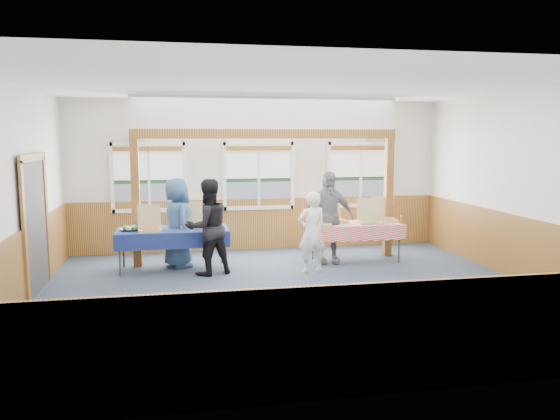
# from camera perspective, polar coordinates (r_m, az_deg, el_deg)

# --- Properties ---
(floor) EXTENTS (8.00, 8.00, 0.00)m
(floor) POSITION_cam_1_polar(r_m,az_deg,el_deg) (8.68, 1.29, -8.65)
(floor) COLOR #2A3345
(floor) RESTS_ON ground
(ceiling) EXTENTS (8.00, 8.00, 0.00)m
(ceiling) POSITION_cam_1_polar(r_m,az_deg,el_deg) (8.36, 1.36, 12.89)
(ceiling) COLOR white
(ceiling) RESTS_ON wall_back
(wall_back) EXTENTS (8.00, 0.00, 8.00)m
(wall_back) POSITION_cam_1_polar(r_m,az_deg,el_deg) (11.80, -2.28, 3.60)
(wall_back) COLOR silver
(wall_back) RESTS_ON floor
(wall_front) EXTENTS (8.00, 0.00, 8.00)m
(wall_front) POSITION_cam_1_polar(r_m,az_deg,el_deg) (5.03, 9.78, -2.07)
(wall_front) COLOR silver
(wall_front) RESTS_ON floor
(wall_left) EXTENTS (0.00, 8.00, 8.00)m
(wall_left) POSITION_cam_1_polar(r_m,az_deg,el_deg) (8.48, -26.13, 1.21)
(wall_left) COLOR silver
(wall_left) RESTS_ON floor
(wall_right) EXTENTS (0.00, 8.00, 8.00)m
(wall_right) POSITION_cam_1_polar(r_m,az_deg,el_deg) (10.01, 24.33, 2.19)
(wall_right) COLOR silver
(wall_right) RESTS_ON floor
(wainscot_back) EXTENTS (7.98, 0.05, 1.10)m
(wainscot_back) POSITION_cam_1_polar(r_m,az_deg,el_deg) (11.90, -2.23, -1.45)
(wainscot_back) COLOR brown
(wainscot_back) RESTS_ON floor
(wainscot_front) EXTENTS (7.98, 0.05, 1.10)m
(wainscot_front) POSITION_cam_1_polar(r_m,az_deg,el_deg) (5.33, 9.42, -13.21)
(wainscot_front) COLOR brown
(wainscot_front) RESTS_ON floor
(wainscot_left) EXTENTS (0.05, 6.98, 1.10)m
(wainscot_left) POSITION_cam_1_polar(r_m,az_deg,el_deg) (8.64, -25.55, -5.72)
(wainscot_left) COLOR brown
(wainscot_left) RESTS_ON floor
(wainscot_right) EXTENTS (0.05, 6.98, 1.10)m
(wainscot_right) POSITION_cam_1_polar(r_m,az_deg,el_deg) (10.14, 23.89, -3.73)
(wainscot_right) COLOR brown
(wainscot_right) RESTS_ON floor
(cased_opening) EXTENTS (0.06, 1.30, 2.10)m
(cased_opening) POSITION_cam_1_polar(r_m,az_deg,el_deg) (9.41, -24.28, -1.50)
(cased_opening) COLOR #373737
(cased_opening) RESTS_ON wall_left
(window_left) EXTENTS (1.56, 0.10, 1.46)m
(window_left) POSITION_cam_1_polar(r_m,az_deg,el_deg) (11.63, -13.55, 3.73)
(window_left) COLOR white
(window_left) RESTS_ON wall_back
(window_mid) EXTENTS (1.56, 0.10, 1.46)m
(window_mid) POSITION_cam_1_polar(r_m,az_deg,el_deg) (11.75, -2.25, 3.97)
(window_mid) COLOR white
(window_mid) RESTS_ON wall_back
(window_right) EXTENTS (1.56, 0.10, 1.46)m
(window_right) POSITION_cam_1_polar(r_m,az_deg,el_deg) (12.31, 8.42, 4.07)
(window_right) COLOR white
(window_right) RESTS_ON wall_back
(post_left) EXTENTS (0.15, 0.15, 2.40)m
(post_left) POSITION_cam_1_polar(r_m,az_deg,el_deg) (10.54, -14.83, 0.67)
(post_left) COLOR brown
(post_left) RESTS_ON floor
(post_right) EXTENTS (0.15, 0.15, 2.40)m
(post_right) POSITION_cam_1_polar(r_m,az_deg,el_deg) (11.34, 11.25, 1.27)
(post_right) COLOR brown
(post_right) RESTS_ON floor
(cross_beam) EXTENTS (5.15, 0.18, 0.18)m
(cross_beam) POSITION_cam_1_polar(r_m,az_deg,el_deg) (10.59, -1.32, 7.96)
(cross_beam) COLOR brown
(cross_beam) RESTS_ON post_left
(table_left) EXTENTS (2.03, 0.90, 0.76)m
(table_left) POSITION_cam_1_polar(r_m,az_deg,el_deg) (10.20, -11.14, -2.26)
(table_left) COLOR #373737
(table_left) RESTS_ON floor
(table_right) EXTENTS (1.78, 0.81, 0.76)m
(table_right) POSITION_cam_1_polar(r_m,az_deg,el_deg) (10.81, 7.91, -1.66)
(table_right) COLOR #373737
(table_right) RESTS_ON floor
(pizza_box_a) EXTENTS (0.45, 0.53, 0.45)m
(pizza_box_a) POSITION_cam_1_polar(r_m,az_deg,el_deg) (10.08, -13.45, -1.74)
(pizza_box_a) COLOR tan
(pizza_box_a) RESTS_ON table_left
(pizza_box_b) EXTENTS (0.42, 0.51, 0.45)m
(pizza_box_b) POSITION_cam_1_polar(r_m,az_deg,el_deg) (10.34, -9.21, -1.40)
(pizza_box_b) COLOR tan
(pizza_box_b) RESTS_ON table_left
(pizza_box_c) EXTENTS (0.50, 0.57, 0.44)m
(pizza_box_c) POSITION_cam_1_polar(r_m,az_deg,el_deg) (10.48, 4.26, -1.21)
(pizza_box_c) COLOR tan
(pizza_box_c) RESTS_ON table_right
(pizza_box_d) EXTENTS (0.45, 0.52, 0.42)m
(pizza_box_d) POSITION_cam_1_polar(r_m,az_deg,el_deg) (10.86, 5.82, -0.92)
(pizza_box_d) COLOR tan
(pizza_box_d) RESTS_ON table_right
(pizza_box_e) EXTENTS (0.50, 0.58, 0.47)m
(pizza_box_e) POSITION_cam_1_polar(r_m,az_deg,el_deg) (10.80, 9.34, -1.01)
(pizza_box_e) COLOR tan
(pizza_box_e) RESTS_ON table_right
(pizza_box_f) EXTENTS (0.48, 0.57, 0.47)m
(pizza_box_f) POSITION_cam_1_polar(r_m,az_deg,el_deg) (11.15, 10.88, -0.77)
(pizza_box_f) COLOR tan
(pizza_box_f) RESTS_ON table_right
(veggie_tray) EXTENTS (0.37, 0.37, 0.09)m
(veggie_tray) POSITION_cam_1_polar(r_m,az_deg,el_deg) (10.22, -15.36, -1.90)
(veggie_tray) COLOR black
(veggie_tray) RESTS_ON table_left
(drink_glass) EXTENTS (0.07, 0.07, 0.15)m
(drink_glass) POSITION_cam_1_polar(r_m,az_deg,el_deg) (10.86, 12.60, -1.01)
(drink_glass) COLOR brown
(drink_glass) RESTS_ON table_right
(woman_white) EXTENTS (0.58, 0.43, 1.47)m
(woman_white) POSITION_cam_1_polar(r_m,az_deg,el_deg) (9.81, 3.33, -2.34)
(woman_white) COLOR white
(woman_white) RESTS_ON floor
(woman_black) EXTENTS (1.01, 0.90, 1.71)m
(woman_black) POSITION_cam_1_polar(r_m,az_deg,el_deg) (9.71, -7.55, -1.78)
(woman_black) COLOR black
(woman_black) RESTS_ON floor
(man_blue) EXTENTS (0.76, 0.95, 1.69)m
(man_blue) POSITION_cam_1_polar(r_m,az_deg,el_deg) (10.40, -10.67, -1.28)
(man_blue) COLOR #32547F
(man_blue) RESTS_ON floor
(person_grey) EXTENTS (1.05, 0.44, 1.79)m
(person_grey) POSITION_cam_1_polar(r_m,az_deg,el_deg) (10.54, 4.99, -0.78)
(person_grey) COLOR gray
(person_grey) RESTS_ON floor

